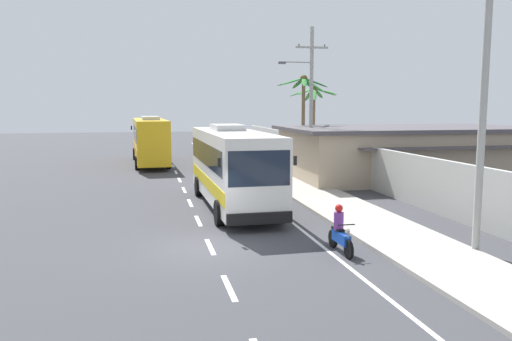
{
  "coord_description": "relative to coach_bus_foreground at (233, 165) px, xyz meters",
  "views": [
    {
      "loc": [
        -2.03,
        -16.64,
        4.76
      ],
      "look_at": [
        3.07,
        6.94,
        1.7
      ],
      "focal_mm": 35.64,
      "sensor_mm": 36.0,
      "label": 1
    }
  ],
  "objects": [
    {
      "name": "ground_plane",
      "position": [
        -1.94,
        -6.96,
        -2.01
      ],
      "size": [
        160.0,
        160.0,
        0.0
      ],
      "primitive_type": "plane",
      "color": "#3A3A3F"
    },
    {
      "name": "utility_pole_nearest",
      "position": [
        6.47,
        -9.34,
        3.05
      ],
      "size": [
        2.52,
        0.24,
        9.65
      ],
      "color": "#9E9E99",
      "rests_on": "ground"
    },
    {
      "name": "roadside_building",
      "position": [
        13.07,
        7.49,
        -0.3
      ],
      "size": [
        16.29,
        9.8,
        3.39
      ],
      "color": "tan",
      "rests_on": "ground"
    },
    {
      "name": "lane_markings",
      "position": [
        0.43,
        7.76,
        -2.0
      ],
      "size": [
        3.91,
        71.0,
        0.01
      ],
      "color": "white",
      "rests_on": "ground"
    },
    {
      "name": "sidewalk_kerb",
      "position": [
        4.86,
        3.04,
        -1.94
      ],
      "size": [
        3.2,
        90.0,
        0.14
      ],
      "primitive_type": "cube",
      "color": "#A8A399",
      "rests_on": "ground"
    },
    {
      "name": "palm_nearest",
      "position": [
        7.08,
        11.47,
        3.35
      ],
      "size": [
        3.81,
        3.77,
        6.98
      ],
      "color": "brown",
      "rests_on": "ground"
    },
    {
      "name": "utility_pole_mid",
      "position": [
        6.32,
        7.62,
        3.17
      ],
      "size": [
        3.23,
        0.24,
        9.72
      ],
      "color": "#9E9E99",
      "rests_on": "ground"
    },
    {
      "name": "motorcycle_beside_bus",
      "position": [
        2.15,
        -8.36,
        -1.36
      ],
      "size": [
        0.56,
        1.96,
        1.57
      ],
      "color": "black",
      "rests_on": "ground"
    },
    {
      "name": "coach_bus_far_lane",
      "position": [
        -3.67,
        19.02,
        0.05
      ],
      "size": [
        3.18,
        11.94,
        3.97
      ],
      "color": "gold",
      "rests_on": "ground"
    },
    {
      "name": "palm_second",
      "position": [
        8.81,
        14.27,
        2.72
      ],
      "size": [
        3.76,
        3.55,
        6.39
      ],
      "color": "brown",
      "rests_on": "ground"
    },
    {
      "name": "motorcycle_trailing",
      "position": [
        2.04,
        8.86,
        -1.35
      ],
      "size": [
        0.56,
        1.96,
        1.61
      ],
      "color": "black",
      "rests_on": "ground"
    },
    {
      "name": "pedestrian_near_kerb",
      "position": [
        4.64,
        13.21,
        -1.01
      ],
      "size": [
        0.36,
        0.36,
        1.64
      ],
      "rotation": [
        0.0,
        0.0,
        0.81
      ],
      "color": "black",
      "rests_on": "sidewalk_kerb"
    },
    {
      "name": "boundary_wall",
      "position": [
        8.66,
        7.04,
        -0.78
      ],
      "size": [
        0.24,
        60.0,
        2.45
      ],
      "primitive_type": "cube",
      "color": "#B2B2AD",
      "rests_on": "ground"
    },
    {
      "name": "coach_bus_foreground",
      "position": [
        0.0,
        0.0,
        0.0
      ],
      "size": [
        3.12,
        10.9,
        3.86
      ],
      "color": "silver",
      "rests_on": "ground"
    }
  ]
}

